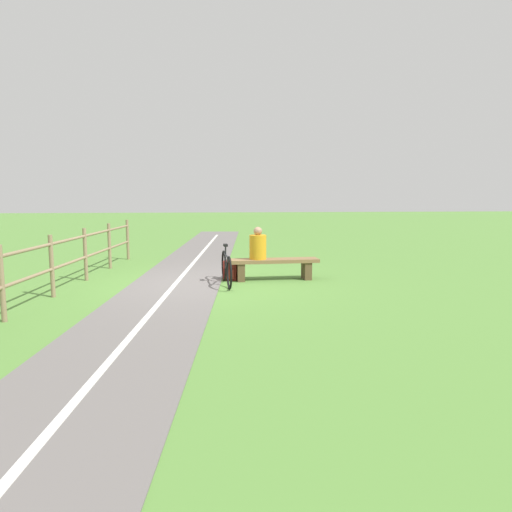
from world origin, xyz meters
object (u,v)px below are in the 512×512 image
backpack (231,271)px  bench (274,265)px  person_seated (258,246)px  bicycle (226,268)px

backpack → bench: bearing=176.9°
person_seated → bicycle: bearing=30.5°
person_seated → bicycle: 0.96m
bicycle → backpack: bicycle is taller
person_seated → backpack: (0.61, -0.07, -0.56)m
person_seated → bicycle: (0.72, 0.47, -0.42)m
bicycle → person_seated: bearing=118.3°
bench → backpack: 0.99m
bench → bicycle: (1.09, 0.49, 0.02)m
bench → bicycle: size_ratio=1.24×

